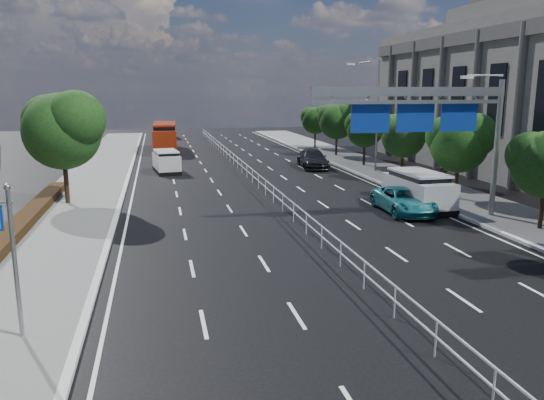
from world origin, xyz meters
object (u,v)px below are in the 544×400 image
object	(u,v)px
white_minivan	(166,162)
near_car_silver	(166,164)
parked_car_dark	(313,159)
parked_car_teal	(404,200)
silver_minivan	(418,190)
near_car_dark	(168,132)
red_bus	(165,136)
overhead_gantry	(431,112)
pedestrian_b	(443,169)

from	to	relation	value
white_minivan	near_car_silver	distance (m)	0.44
white_minivan	near_car_silver	xyz separation A→B (m)	(-0.04, 0.38, -0.22)
white_minivan	parked_car_dark	size ratio (longest dim) A/B	0.82
white_minivan	parked_car_teal	distance (m)	21.67
silver_minivan	parked_car_dark	size ratio (longest dim) A/B	0.96
silver_minivan	parked_car_dark	distance (m)	16.78
near_car_dark	silver_minivan	world-z (taller)	silver_minivan
red_bus	silver_minivan	bearing A→B (deg)	-65.73
white_minivan	silver_minivan	size ratio (longest dim) A/B	0.85
overhead_gantry	parked_car_teal	world-z (taller)	overhead_gantry
pedestrian_b	parked_car_teal	bearing A→B (deg)	65.43
silver_minivan	parked_car_dark	world-z (taller)	silver_minivan
near_car_dark	parked_car_teal	distance (m)	51.24
near_car_dark	red_bus	bearing A→B (deg)	89.20
white_minivan	pedestrian_b	bearing A→B (deg)	-33.92
parked_car_teal	parked_car_dark	bearing A→B (deg)	92.06
parked_car_dark	pedestrian_b	size ratio (longest dim) A/B	2.77
overhead_gantry	silver_minivan	distance (m)	5.46
white_minivan	silver_minivan	xyz separation A→B (m)	(13.81, -16.83, 0.15)
parked_car_teal	pedestrian_b	bearing A→B (deg)	51.04
near_car_silver	near_car_dark	bearing A→B (deg)	-99.30
parked_car_teal	parked_car_dark	distance (m)	17.59
overhead_gantry	pedestrian_b	size ratio (longest dim) A/B	5.27
near_car_silver	parked_car_teal	world-z (taller)	parked_car_teal
red_bus	near_car_dark	size ratio (longest dim) A/B	2.00
near_car_dark	parked_car_teal	world-z (taller)	near_car_dark
near_car_dark	parked_car_dark	size ratio (longest dim) A/B	0.97
near_car_silver	parked_car_dark	distance (m)	12.57
overhead_gantry	near_car_silver	size ratio (longest dim) A/B	2.60
overhead_gantry	silver_minivan	bearing A→B (deg)	69.38
overhead_gantry	white_minivan	xyz separation A→B (m)	(-12.75, 19.64, -4.71)
red_bus	parked_car_teal	distance (m)	35.70
near_car_silver	silver_minivan	xyz separation A→B (m)	(13.85, -17.21, 0.38)
red_bus	silver_minivan	world-z (taller)	red_bus
near_car_silver	silver_minivan	distance (m)	22.10
near_car_dark	overhead_gantry	bearing A→B (deg)	104.50
near_car_silver	parked_car_dark	bearing A→B (deg)	170.21
red_bus	silver_minivan	distance (m)	35.36
silver_minivan	red_bus	bearing A→B (deg)	111.04
white_minivan	red_bus	world-z (taller)	red_bus
overhead_gantry	near_car_dark	world-z (taller)	overhead_gantry
red_bus	parked_car_dark	world-z (taller)	red_bus
parked_car_teal	overhead_gantry	bearing A→B (deg)	-80.92
near_car_silver	silver_minivan	world-z (taller)	silver_minivan
red_bus	parked_car_dark	distance (m)	20.13
overhead_gantry	red_bus	world-z (taller)	overhead_gantry
parked_car_teal	pedestrian_b	world-z (taller)	pedestrian_b
overhead_gantry	red_bus	bearing A→B (deg)	109.50
near_car_dark	parked_car_teal	size ratio (longest dim) A/B	1.04
near_car_dark	pedestrian_b	distance (m)	45.88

